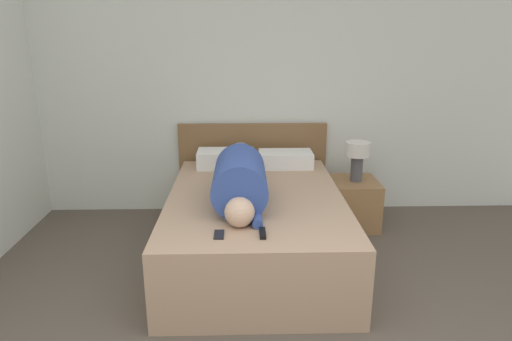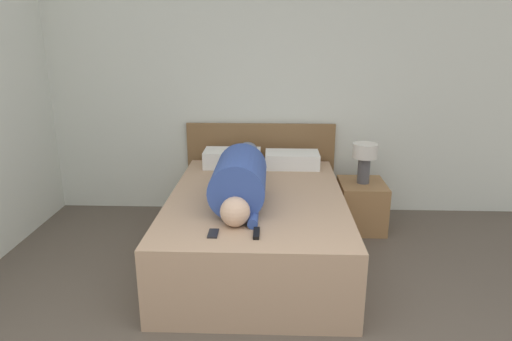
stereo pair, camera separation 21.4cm
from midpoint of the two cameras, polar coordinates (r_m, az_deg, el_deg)
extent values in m
cube|color=silver|center=(4.64, 3.63, 10.51)|extent=(5.75, 0.06, 2.60)
cube|color=tan|center=(3.77, 1.73, -7.11)|extent=(1.39, 2.02, 0.57)
cube|color=brown|center=(4.74, 1.86, 0.34)|extent=(1.51, 0.04, 0.93)
cube|color=olive|center=(4.50, 14.35, -4.26)|extent=(0.42, 0.49, 0.46)
cylinder|color=#4C4C51|center=(4.39, 14.68, 0.02)|extent=(0.11, 0.11, 0.25)
cylinder|color=silver|center=(4.34, 14.87, 2.41)|extent=(0.23, 0.23, 0.13)
sphere|color=#DBB293|center=(3.05, -0.62, -5.20)|extent=(0.20, 0.20, 0.20)
cylinder|color=#334C99|center=(3.39, -0.31, -1.16)|extent=(0.40, 0.67, 0.40)
cylinder|color=slate|center=(4.12, 0.13, 0.83)|extent=(0.22, 0.80, 0.22)
cylinder|color=#334C99|center=(3.12, 1.62, -6.02)|extent=(0.07, 0.22, 0.07)
cube|color=white|center=(4.41, -1.59, 1.53)|extent=(0.54, 0.30, 0.16)
cube|color=white|center=(4.41, 5.92, 1.34)|extent=(0.51, 0.30, 0.15)
cube|color=black|center=(2.96, 2.15, -7.88)|extent=(0.04, 0.15, 0.02)
cube|color=black|center=(2.97, -3.30, -7.89)|extent=(0.06, 0.13, 0.01)
camera|label=1|loc=(0.11, -88.22, 0.54)|focal=32.00mm
camera|label=2|loc=(0.11, 91.78, -0.54)|focal=32.00mm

